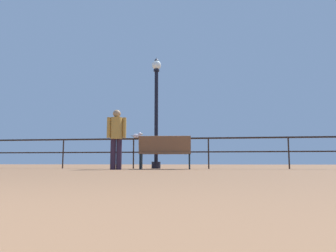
# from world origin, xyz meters

# --- Properties ---
(pier_railing) EXTENTS (21.63, 0.05, 0.98)m
(pier_railing) POSITION_xyz_m (0.00, 9.70, 0.73)
(pier_railing) COLOR black
(pier_railing) RESTS_ON ground_plane
(bench_near_left) EXTENTS (1.54, 0.76, 0.96)m
(bench_near_left) POSITION_xyz_m (-0.06, 8.88, 0.53)
(bench_near_left) COLOR brown
(bench_near_left) RESTS_ON ground_plane
(lamppost_center) EXTENTS (0.31, 0.31, 3.72)m
(lamppost_center) POSITION_xyz_m (-0.50, 9.92, 2.03)
(lamppost_center) COLOR black
(lamppost_center) RESTS_ON ground_plane
(person_by_bench) EXTENTS (0.52, 0.32, 1.68)m
(person_by_bench) POSITION_xyz_m (-1.35, 8.32, 0.96)
(person_by_bench) COLOR #2C1C2D
(person_by_bench) RESTS_ON ground_plane
(seagull_on_rail) EXTENTS (0.40, 0.17, 0.19)m
(seagull_on_rail) POSITION_xyz_m (-1.09, 9.70, 1.06)
(seagull_on_rail) COLOR silver
(seagull_on_rail) RESTS_ON pier_railing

